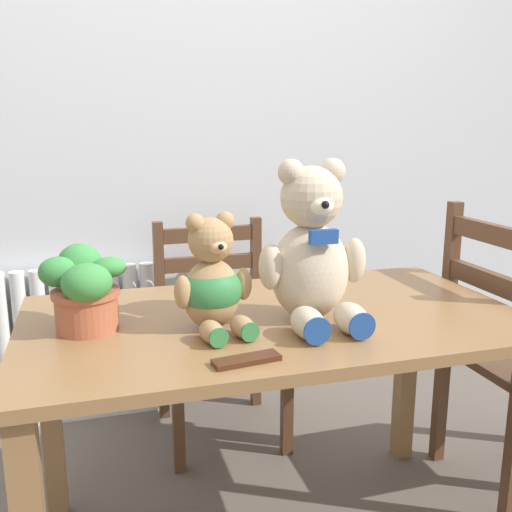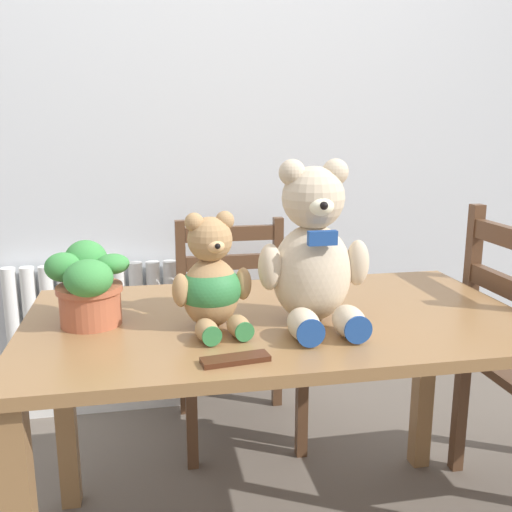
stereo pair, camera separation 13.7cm
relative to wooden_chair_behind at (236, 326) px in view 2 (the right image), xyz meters
name	(u,v)px [view 2 (the right image)]	position (x,y,z in m)	size (l,w,h in m)	color
wall_back	(223,108)	(0.00, 0.34, 0.86)	(8.00, 0.04, 2.60)	silver
radiator	(96,346)	(-0.58, 0.27, -0.15)	(0.73, 0.10, 0.66)	white
dining_table	(277,352)	(0.00, -0.72, 0.18)	(1.34, 0.75, 0.72)	olive
wooden_chair_behind	(236,326)	(0.00, 0.00, 0.00)	(0.45, 0.46, 0.85)	brown
teddy_bear_left	(212,283)	(-0.18, -0.78, 0.40)	(0.21, 0.23, 0.30)	tan
teddy_bear_right	(314,254)	(0.08, -0.78, 0.47)	(0.29, 0.29, 0.42)	beige
potted_plant	(88,284)	(-0.49, -0.69, 0.39)	(0.21, 0.23, 0.21)	#B25B3D
chocolate_bar	(235,359)	(-0.16, -1.00, 0.29)	(0.15, 0.05, 0.01)	#472314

